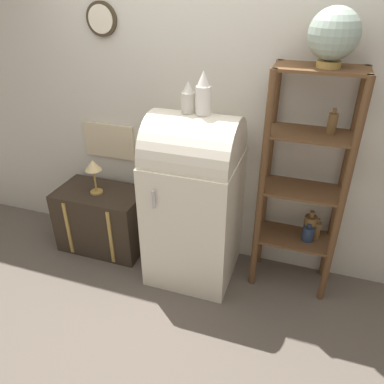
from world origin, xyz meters
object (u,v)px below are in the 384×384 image
suitcase_trunk (103,219)px  vase_center (203,94)px  globe (334,35)px  desk_lamp (93,168)px  refrigerator (194,197)px  vase_left (188,98)px

suitcase_trunk → vase_center: 1.57m
globe → desk_lamp: size_ratio=1.11×
suitcase_trunk → desk_lamp: bearing=-107.6°
refrigerator → vase_center: (0.06, 0.01, 0.81)m
refrigerator → desk_lamp: refrigerator is taller
refrigerator → vase_left: vase_left is taller
suitcase_trunk → desk_lamp: desk_lamp is taller
refrigerator → globe: bearing=8.3°
globe → vase_center: globe is taller
vase_center → desk_lamp: size_ratio=0.95×
vase_center → desk_lamp: 1.20m
suitcase_trunk → vase_center: (0.96, -0.05, 1.24)m
refrigerator → globe: 1.46m
refrigerator → desk_lamp: 0.91m
refrigerator → globe: (0.82, 0.12, 1.20)m
vase_left → desk_lamp: size_ratio=0.70×
refrigerator → vase_left: 0.77m
vase_center → desk_lamp: bearing=178.6°
refrigerator → suitcase_trunk: bearing=176.4°
refrigerator → globe: globe is taller
desk_lamp → globe: bearing=2.9°
refrigerator → suitcase_trunk: (-0.90, 0.06, -0.44)m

